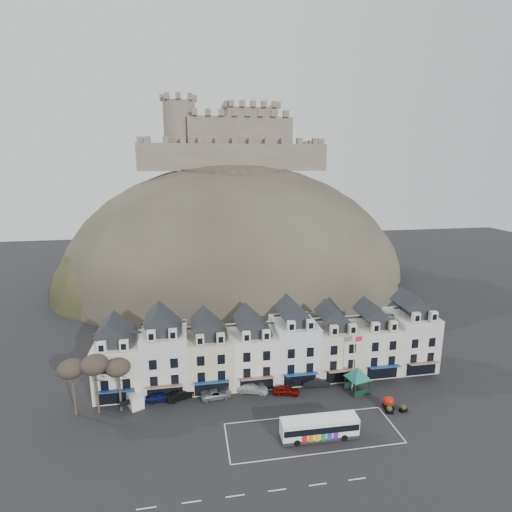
{
  "coord_description": "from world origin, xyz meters",
  "views": [
    {
      "loc": [
        -12.77,
        -41.78,
        33.8
      ],
      "look_at": [
        -1.45,
        24.0,
        18.39
      ],
      "focal_mm": 28.0,
      "sensor_mm": 36.0,
      "label": 1
    }
  ],
  "objects": [
    {
      "name": "castle_hill",
      "position": [
        1.25,
        68.95,
        0.11
      ],
      "size": [
        100.0,
        76.0,
        68.0
      ],
      "color": "#332D27",
      "rests_on": "ground"
    },
    {
      "name": "planter_east",
      "position": [
        13.83,
        3.5,
        0.52
      ],
      "size": [
        1.2,
        0.86,
        1.09
      ],
      "rotation": [
        0.0,
        0.0,
        -0.33
      ],
      "color": "black",
      "rests_on": "ground"
    },
    {
      "name": "car_white",
      "position": [
        -4.14,
        12.0,
        0.72
      ],
      "size": [
        5.35,
        3.56,
        1.44
      ],
      "primitive_type": "imported",
      "rotation": [
        0.0,
        0.0,
        1.23
      ],
      "color": "silver",
      "rests_on": "ground"
    },
    {
      "name": "tree_left_far",
      "position": [
        -29.0,
        10.5,
        6.9
      ],
      "size": [
        3.61,
        3.61,
        8.24
      ],
      "color": "#3A3025",
      "rests_on": "ground"
    },
    {
      "name": "castle",
      "position": [
        0.51,
        75.93,
        40.19
      ],
      "size": [
        50.2,
        22.2,
        22.0
      ],
      "color": "#66574E",
      "rests_on": "ground"
    },
    {
      "name": "car_charcoal",
      "position": [
        6.0,
        12.0,
        0.73
      ],
      "size": [
        4.52,
        1.93,
        1.45
      ],
      "primitive_type": "imported",
      "rotation": [
        0.0,
        0.0,
        1.48
      ],
      "color": "black",
      "rests_on": "ground"
    },
    {
      "name": "bus_shelter",
      "position": [
        11.59,
        9.33,
        3.08
      ],
      "size": [
        6.1,
        6.1,
        3.97
      ],
      "rotation": [
        0.0,
        0.0,
        0.23
      ],
      "color": "black",
      "rests_on": "ground"
    },
    {
      "name": "car_black",
      "position": [
        -14.8,
        12.0,
        0.73
      ],
      "size": [
        4.7,
        3.17,
        1.46
      ],
      "primitive_type": "imported",
      "rotation": [
        0.0,
        0.0,
        1.97
      ],
      "color": "black",
      "rests_on": "ground"
    },
    {
      "name": "tree_left_mid",
      "position": [
        -26.0,
        10.5,
        7.24
      ],
      "size": [
        3.78,
        3.78,
        8.64
      ],
      "color": "#3A3025",
      "rests_on": "ground"
    },
    {
      "name": "car_maroon",
      "position": [
        0.8,
        10.49,
        0.67
      ],
      "size": [
        4.22,
        2.48,
        1.35
      ],
      "primitive_type": "imported",
      "rotation": [
        0.0,
        0.0,
        1.33
      ],
      "color": "#640A05",
      "rests_on": "ground"
    },
    {
      "name": "coach_bay_markings",
      "position": [
        2.0,
        1.25,
        0.0
      ],
      "size": [
        22.0,
        7.5,
        0.01
      ],
      "primitive_type": "cube",
      "color": "silver",
      "rests_on": "ground"
    },
    {
      "name": "townhouse_terrace",
      "position": [
        0.15,
        15.97,
        5.3
      ],
      "size": [
        54.4,
        9.35,
        11.8
      ],
      "color": "white",
      "rests_on": "ground"
    },
    {
      "name": "flagpole",
      "position": [
        11.21,
        10.02,
        5.11
      ],
      "size": [
        1.29,
        0.28,
        8.95
      ],
      "rotation": [
        0.0,
        0.0,
        0.16
      ],
      "color": "silver",
      "rests_on": "ground"
    },
    {
      "name": "bus",
      "position": [
        2.57,
        0.29,
        1.53
      ],
      "size": [
        9.86,
        2.43,
        2.77
      ],
      "rotation": [
        0.0,
        0.0,
        -0.01
      ],
      "color": "#262628",
      "rests_on": "ground"
    },
    {
      "name": "ground",
      "position": [
        0.0,
        0.0,
        0.0
      ],
      "size": [
        300.0,
        300.0,
        0.0
      ],
      "primitive_type": "plane",
      "color": "black",
      "rests_on": "ground"
    },
    {
      "name": "car_navy",
      "position": [
        -17.58,
        12.0,
        0.75
      ],
      "size": [
        4.43,
        1.81,
        1.51
      ],
      "primitive_type": "imported",
      "rotation": [
        0.0,
        0.0,
        1.56
      ],
      "color": "#0E1548",
      "rests_on": "ground"
    },
    {
      "name": "planter_west",
      "position": [
        15.95,
        3.5,
        0.5
      ],
      "size": [
        1.1,
        0.73,
        1.04
      ],
      "rotation": [
        0.0,
        0.0,
        0.13
      ],
      "color": "black",
      "rests_on": "ground"
    },
    {
      "name": "tree_left_near",
      "position": [
        -23.0,
        10.5,
        6.55
      ],
      "size": [
        3.43,
        3.43,
        7.84
      ],
      "color": "#3A3025",
      "rests_on": "ground"
    },
    {
      "name": "white_van",
      "position": [
        -21.46,
        11.82,
        0.93
      ],
      "size": [
        3.31,
        4.44,
        1.86
      ],
      "rotation": [
        0.0,
        0.0,
        0.43
      ],
      "color": "white",
      "rests_on": "ground"
    },
    {
      "name": "red_buoy",
      "position": [
        14.22,
        4.53,
        0.96
      ],
      "size": [
        1.52,
        1.52,
        1.88
      ],
      "rotation": [
        0.0,
        0.0,
        -0.12
      ],
      "color": "black",
      "rests_on": "ground"
    },
    {
      "name": "car_silver",
      "position": [
        -9.6,
        11.4,
        0.63
      ],
      "size": [
        4.71,
        2.62,
        1.27
      ],
      "primitive_type": "imported",
      "rotation": [
        0.0,
        0.0,
        1.69
      ],
      "color": "gray",
      "rests_on": "ground"
    }
  ]
}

